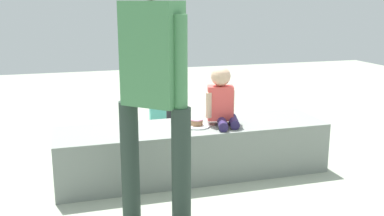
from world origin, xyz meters
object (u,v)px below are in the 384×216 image
object	(u,v)px
child_seated	(222,99)
handbag_black_leather	(216,138)
gift_bag	(160,118)
cake_plate	(197,124)
cake_box_white	(98,139)
water_bottle_near_gift	(168,148)
party_cup_red	(202,124)
adult_standing	(153,71)

from	to	relation	value
child_seated	handbag_black_leather	world-z (taller)	child_seated
child_seated	gift_bag	world-z (taller)	child_seated
cake_plate	cake_box_white	bearing A→B (deg)	125.76
gift_bag	water_bottle_near_gift	xyz separation A→B (m)	(-0.12, -0.87, -0.06)
party_cup_red	cake_box_white	bearing A→B (deg)	-164.41
handbag_black_leather	cake_box_white	bearing A→B (deg)	162.20
child_seated	water_bottle_near_gift	bearing A→B (deg)	124.40
party_cup_red	child_seated	bearing A→B (deg)	-100.94
handbag_black_leather	child_seated	bearing A→B (deg)	-106.20
child_seated	gift_bag	xyz separation A→B (m)	(-0.22, 1.37, -0.49)
gift_bag	cake_box_white	bearing A→B (deg)	-153.56
cake_box_white	handbag_black_leather	world-z (taller)	handbag_black_leather
water_bottle_near_gift	adult_standing	bearing A→B (deg)	-107.11
party_cup_red	water_bottle_near_gift	bearing A→B (deg)	-125.28
cake_plate	gift_bag	distance (m)	1.40
child_seated	party_cup_red	bearing A→B (deg)	79.06
cake_box_white	handbag_black_leather	size ratio (longest dim) A/B	0.99
adult_standing	child_seated	bearing A→B (deg)	45.98
gift_bag	party_cup_red	world-z (taller)	gift_bag
child_seated	cake_box_white	size ratio (longest dim) A/B	1.71
party_cup_red	cake_box_white	world-z (taller)	cake_box_white
cake_box_white	handbag_black_leather	bearing A→B (deg)	-17.80
adult_standing	cake_plate	distance (m)	1.06
adult_standing	handbag_black_leather	xyz separation A→B (m)	(0.91, 1.39, -0.92)
adult_standing	party_cup_red	bearing A→B (deg)	64.84
child_seated	adult_standing	distance (m)	1.11
water_bottle_near_gift	cake_box_white	world-z (taller)	water_bottle_near_gift
gift_bag	party_cup_red	xyz separation A→B (m)	(0.48, -0.02, -0.10)
water_bottle_near_gift	handbag_black_leather	size ratio (longest dim) A/B	0.64
water_bottle_near_gift	child_seated	bearing A→B (deg)	-55.60
child_seated	cake_plate	distance (m)	0.29
child_seated	water_bottle_near_gift	xyz separation A→B (m)	(-0.34, 0.50, -0.55)
cake_plate	water_bottle_near_gift	xyz separation A→B (m)	(-0.12, 0.50, -0.36)
child_seated	cake_box_white	bearing A→B (deg)	133.23
party_cup_red	cake_box_white	distance (m)	1.25
child_seated	cake_box_white	distance (m)	1.49
child_seated	gift_bag	distance (m)	1.47
child_seated	cake_plate	world-z (taller)	child_seated
gift_bag	child_seated	bearing A→B (deg)	-80.75
cake_plate	adult_standing	bearing A→B (deg)	-124.25
gift_bag	water_bottle_near_gift	distance (m)	0.88
gift_bag	handbag_black_leather	world-z (taller)	gift_bag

